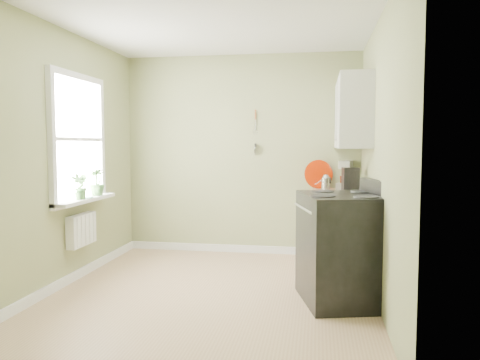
% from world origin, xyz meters
% --- Properties ---
extents(floor, '(3.20, 3.60, 0.02)m').
position_xyz_m(floor, '(0.00, 0.00, -0.01)').
color(floor, tan).
rests_on(floor, ground).
extents(ceiling, '(3.20, 3.60, 0.02)m').
position_xyz_m(ceiling, '(0.00, 0.00, 2.71)').
color(ceiling, white).
rests_on(ceiling, wall_back).
extents(wall_back, '(3.20, 0.02, 2.70)m').
position_xyz_m(wall_back, '(0.00, 1.81, 1.35)').
color(wall_back, '#959B6A').
rests_on(wall_back, floor).
extents(wall_left, '(0.02, 3.60, 2.70)m').
position_xyz_m(wall_left, '(-1.61, 0.00, 1.35)').
color(wall_left, '#959B6A').
rests_on(wall_left, floor).
extents(wall_right, '(0.02, 3.60, 2.70)m').
position_xyz_m(wall_right, '(1.61, 0.00, 1.35)').
color(wall_right, '#959B6A').
rests_on(wall_right, floor).
extents(base_cabinets, '(0.60, 1.60, 0.87)m').
position_xyz_m(base_cabinets, '(1.30, 1.00, 0.43)').
color(base_cabinets, silver).
rests_on(base_cabinets, floor).
extents(countertop, '(0.64, 1.60, 0.04)m').
position_xyz_m(countertop, '(1.29, 1.00, 0.89)').
color(countertop, tan).
rests_on(countertop, base_cabinets).
extents(upper_cabinets, '(0.35, 1.40, 0.80)m').
position_xyz_m(upper_cabinets, '(1.43, 1.10, 1.85)').
color(upper_cabinets, silver).
rests_on(upper_cabinets, wall_right).
extents(window, '(0.06, 1.14, 1.44)m').
position_xyz_m(window, '(-1.58, 0.30, 1.55)').
color(window, white).
rests_on(window, wall_left).
extents(window_sill, '(0.18, 1.14, 0.04)m').
position_xyz_m(window_sill, '(-1.51, 0.30, 0.88)').
color(window_sill, white).
rests_on(window_sill, wall_left).
extents(radiator, '(0.12, 0.50, 0.35)m').
position_xyz_m(radiator, '(-1.54, 0.25, 0.55)').
color(radiator, white).
rests_on(radiator, wall_left).
extents(wall_utensils, '(0.02, 0.14, 0.58)m').
position_xyz_m(wall_utensils, '(0.20, 1.78, 1.56)').
color(wall_utensils, tan).
rests_on(wall_utensils, wall_back).
extents(stove, '(0.93, 1.00, 1.16)m').
position_xyz_m(stove, '(1.28, -0.05, 0.52)').
color(stove, black).
rests_on(stove, floor).
extents(stand_mixer, '(0.28, 0.37, 0.41)m').
position_xyz_m(stand_mixer, '(1.41, 1.74, 1.09)').
color(stand_mixer, '#B2B2B7').
rests_on(stand_mixer, countertop).
extents(kettle, '(0.20, 0.11, 0.20)m').
position_xyz_m(kettle, '(1.14, 1.56, 1.01)').
color(kettle, silver).
rests_on(kettle, countertop).
extents(coffee_maker, '(0.20, 0.22, 0.31)m').
position_xyz_m(coffee_maker, '(1.41, 1.09, 1.06)').
color(coffee_maker, black).
rests_on(coffee_maker, countertop).
extents(red_tray, '(0.38, 0.17, 0.38)m').
position_xyz_m(red_tray, '(1.05, 1.72, 1.10)').
color(red_tray, '#B02000').
rests_on(red_tray, countertop).
extents(jar, '(0.07, 0.07, 0.07)m').
position_xyz_m(jar, '(1.05, 0.30, 0.95)').
color(jar, beige).
rests_on(jar, countertop).
extents(plant_a, '(0.17, 0.18, 0.28)m').
position_xyz_m(plant_a, '(-1.50, 0.13, 1.04)').
color(plant_a, '#39632E').
rests_on(plant_a, window_sill).
extents(plant_b, '(0.19, 0.19, 0.27)m').
position_xyz_m(plant_b, '(-1.50, 0.19, 1.04)').
color(plant_b, '#39632E').
rests_on(plant_b, window_sill).
extents(plant_c, '(0.24, 0.24, 0.31)m').
position_xyz_m(plant_c, '(-1.50, 0.57, 1.05)').
color(plant_c, '#39632E').
rests_on(plant_c, window_sill).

